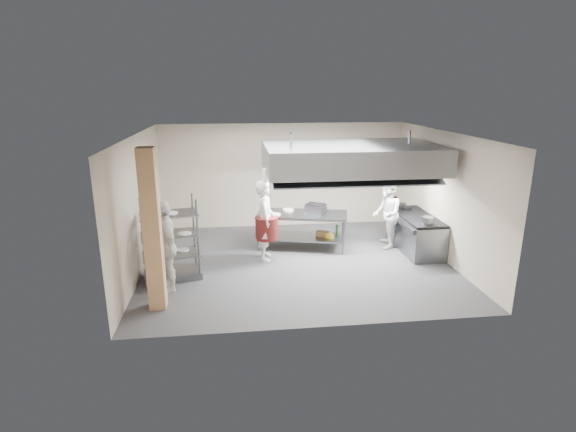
{
  "coord_description": "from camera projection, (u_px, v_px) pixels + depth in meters",
  "views": [
    {
      "loc": [
        -1.41,
        -9.78,
        3.98
      ],
      "look_at": [
        -0.19,
        0.2,
        1.08
      ],
      "focal_mm": 28.0,
      "sensor_mm": 36.0,
      "label": 1
    }
  ],
  "objects": [
    {
      "name": "exhaust_hood",
      "position": [
        350.0,
        157.0,
        10.46
      ],
      "size": [
        4.0,
        2.5,
        0.6
      ],
      "primitive_type": "cube",
      "color": "slate",
      "rests_on": "ceiling"
    },
    {
      "name": "chef_line",
      "position": [
        386.0,
        214.0,
        11.37
      ],
      "size": [
        0.85,
        0.99,
        1.77
      ],
      "primitive_type": "imported",
      "rotation": [
        0.0,
        0.0,
        -1.8
      ],
      "color": "white",
      "rests_on": "floor"
    },
    {
      "name": "cooking_range",
      "position": [
        415.0,
        234.0,
        11.31
      ],
      "size": [
        0.8,
        2.0,
        0.84
      ],
      "primitive_type": "cube",
      "color": "gray",
      "rests_on": "floor"
    },
    {
      "name": "wall_right",
      "position": [
        444.0,
        196.0,
        10.59
      ],
      "size": [
        0.0,
        6.0,
        6.0
      ],
      "primitive_type": "plane",
      "rotation": [
        1.57,
        0.0,
        -1.57
      ],
      "color": "#B5A790",
      "rests_on": "ground"
    },
    {
      "name": "chef_plating",
      "position": [
        165.0,
        246.0,
        8.93
      ],
      "size": [
        0.82,
        1.19,
        1.87
      ],
      "primitive_type": "imported",
      "rotation": [
        0.0,
        0.0,
        -1.2
      ],
      "color": "silver",
      "rests_on": "floor"
    },
    {
      "name": "column",
      "position": [
        152.0,
        231.0,
        8.03
      ],
      "size": [
        0.3,
        0.3,
        3.0
      ],
      "primitive_type": "cube",
      "color": "tan",
      "rests_on": "floor"
    },
    {
      "name": "floor",
      "position": [
        297.0,
        262.0,
        10.6
      ],
      "size": [
        7.0,
        7.0,
        0.0
      ],
      "primitive_type": "plane",
      "color": "#363639",
      "rests_on": "ground"
    },
    {
      "name": "range_top",
      "position": [
        417.0,
        217.0,
        11.19
      ],
      "size": [
        0.78,
        1.96,
        0.06
      ],
      "primitive_type": "cube",
      "color": "black",
      "rests_on": "cooking_range"
    },
    {
      "name": "island_worktop",
      "position": [
        302.0,
        214.0,
        11.34
      ],
      "size": [
        2.42,
        1.45,
        0.06
      ],
      "primitive_type": "cube",
      "rotation": [
        0.0,
        0.0,
        -0.24
      ],
      "color": "slate",
      "rests_on": "island"
    },
    {
      "name": "island_undershelf",
      "position": [
        302.0,
        236.0,
        11.5
      ],
      "size": [
        2.22,
        1.32,
        0.04
      ],
      "primitive_type": "cube",
      "rotation": [
        0.0,
        0.0,
        -0.24
      ],
      "color": "slate",
      "rests_on": "island"
    },
    {
      "name": "griddle",
      "position": [
        315.0,
        209.0,
        11.27
      ],
      "size": [
        0.6,
        0.57,
        0.23
      ],
      "primitive_type": "cube",
      "rotation": [
        0.0,
        0.0,
        -0.58
      ],
      "color": "slate",
      "rests_on": "island_worktop"
    },
    {
      "name": "hood_strip_a",
      "position": [
        312.0,
        172.0,
        10.45
      ],
      "size": [
        1.6,
        0.12,
        0.04
      ],
      "primitive_type": "cube",
      "color": "white",
      "rests_on": "exhaust_hood"
    },
    {
      "name": "ceiling",
      "position": [
        298.0,
        134.0,
        9.76
      ],
      "size": [
        7.0,
        7.0,
        0.0
      ],
      "primitive_type": "plane",
      "rotation": [
        3.14,
        0.0,
        0.0
      ],
      "color": "silver",
      "rests_on": "wall_back"
    },
    {
      "name": "wall_left",
      "position": [
        139.0,
        205.0,
        9.77
      ],
      "size": [
        0.0,
        6.0,
        6.0
      ],
      "primitive_type": "plane",
      "rotation": [
        1.57,
        0.0,
        1.57
      ],
      "color": "#B5A790",
      "rests_on": "ground"
    },
    {
      "name": "chef_head",
      "position": [
        265.0,
        220.0,
        10.56
      ],
      "size": [
        0.5,
        0.73,
        1.92
      ],
      "primitive_type": "imported",
      "rotation": [
        0.0,
        0.0,
        1.51
      ],
      "color": "white",
      "rests_on": "floor"
    },
    {
      "name": "wall_shelf",
      "position": [
        345.0,
        175.0,
        13.1
      ],
      "size": [
        1.5,
        0.28,
        0.04
      ],
      "primitive_type": "cube",
      "color": "slate",
      "rests_on": "wall_back"
    },
    {
      "name": "island",
      "position": [
        302.0,
        230.0,
        11.45
      ],
      "size": [
        2.42,
        1.45,
        0.91
      ],
      "primitive_type": null,
      "rotation": [
        0.0,
        0.0,
        -0.24
      ],
      "color": "slate",
      "rests_on": "floor"
    },
    {
      "name": "plate_stack",
      "position": [
        171.0,
        253.0,
        9.59
      ],
      "size": [
        0.28,
        0.28,
        0.05
      ],
      "primitive_type": "cylinder",
      "color": "white",
      "rests_on": "pass_rack"
    },
    {
      "name": "stockpot",
      "position": [
        428.0,
        221.0,
        10.44
      ],
      "size": [
        0.25,
        0.25,
        0.18
      ],
      "primitive_type": "cylinder",
      "color": "slate",
      "rests_on": "range_top"
    },
    {
      "name": "hood_strip_b",
      "position": [
        387.0,
        170.0,
        10.66
      ],
      "size": [
        1.6,
        0.12,
        0.04
      ],
      "primitive_type": "cube",
      "color": "white",
      "rests_on": "exhaust_hood"
    },
    {
      "name": "wall_back",
      "position": [
        283.0,
        176.0,
        13.04
      ],
      "size": [
        7.0,
        0.0,
        7.0
      ],
      "primitive_type": "plane",
      "rotation": [
        1.57,
        0.0,
        0.0
      ],
      "color": "#B5A790",
      "rests_on": "ground"
    },
    {
      "name": "pass_rack",
      "position": [
        170.0,
        239.0,
        9.5
      ],
      "size": [
        1.3,
        0.93,
        1.77
      ],
      "primitive_type": null,
      "rotation": [
        0.0,
        0.0,
        0.22
      ],
      "color": "slate",
      "rests_on": "floor"
    },
    {
      "name": "wicker_basket",
      "position": [
        322.0,
        234.0,
        11.42
      ],
      "size": [
        0.35,
        0.31,
        0.13
      ],
      "primitive_type": "cube",
      "rotation": [
        0.0,
        0.0,
        -0.45
      ],
      "color": "olive",
      "rests_on": "island_undershelf"
    }
  ]
}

